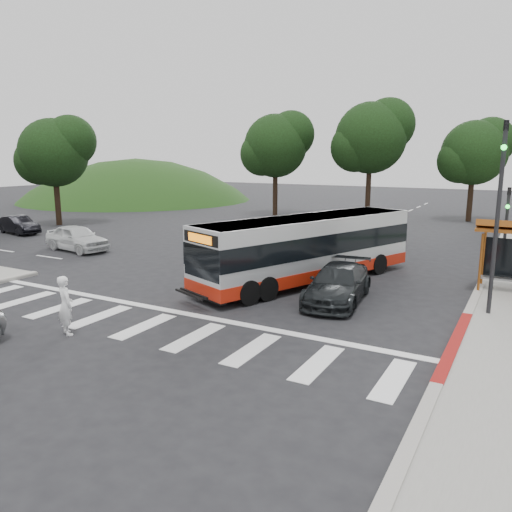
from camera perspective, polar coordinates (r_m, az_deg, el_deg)
The scene contains 16 objects.
ground at distance 20.41m, azimuth -3.32°, elevation -3.92°, with size 140.00×140.00×0.00m, color black.
curb_east at distance 25.22m, azimuth 24.80°, elevation -1.82°, with size 0.30×40.00×0.15m, color #9E9991.
curb_east_red at distance 15.62m, azimuth 21.75°, elevation -9.36°, with size 0.32×6.00×0.15m, color maroon.
hillside_nw at distance 63.35m, azimuth -13.38°, elevation 6.27°, with size 44.00×44.00×10.00m, color #1A3C13.
crosswalk_ladder at distance 16.60m, azimuth -12.68°, elevation -7.83°, with size 18.00×2.60×0.01m, color silver.
traffic_signal_ne_tall at distance 18.18m, azimuth 26.00°, elevation 5.47°, with size 0.18×0.37×6.50m.
traffic_signal_ne_short at distance 25.28m, azimuth 26.70°, elevation 3.58°, with size 0.18×0.37×4.00m.
tree_north_a at distance 44.48m, azimuth 13.09°, elevation 13.14°, with size 6.60×6.15×10.17m.
tree_north_b at distance 44.88m, azimuth 23.76°, elevation 10.85°, with size 5.72×5.33×8.43m.
tree_north_c at distance 45.55m, azimuth 2.37°, elevation 12.58°, with size 6.16×5.74×9.30m.
tree_west_a at distance 42.04m, azimuth -22.00°, elevation 11.00°, with size 5.72×5.33×8.43m.
transit_bus at distance 21.58m, azimuth 5.96°, elevation 0.73°, with size 2.37×10.94×2.83m, color silver, non-canonical shape.
pedestrian at distance 16.32m, azimuth -20.94°, elevation -5.29°, with size 0.67×0.44×1.84m, color white.
dark_sedan at distance 18.96m, azimuth 9.35°, elevation -3.14°, with size 1.91×4.69×1.36m, color black.
west_car_white at distance 30.42m, azimuth -19.79°, elevation 1.96°, with size 1.75×4.36×1.49m, color silver.
west_car_black at distance 38.59m, azimuth -25.51°, elevation 3.23°, with size 1.32×3.80×1.25m, color black.
Camera 1 is at (10.58, -16.60, 5.42)m, focal length 35.00 mm.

